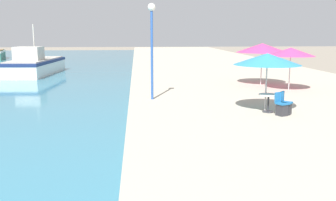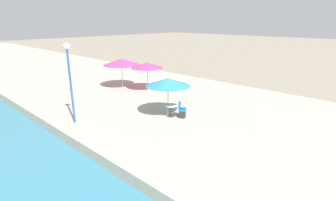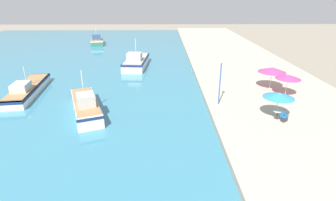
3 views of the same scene
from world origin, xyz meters
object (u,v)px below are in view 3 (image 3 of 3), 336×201
at_px(cafe_umbrella_pink, 279,95).
at_px(cafe_umbrella_striped, 272,70).
at_px(cafe_table, 277,113).
at_px(cafe_umbrella_white, 288,77).
at_px(cafe_chair_right, 283,118).
at_px(fishing_boat_mid, 27,89).
at_px(fishing_boat_far, 136,61).
at_px(fishing_boat_near, 86,105).
at_px(cafe_chair_left, 285,117).
at_px(fishing_boat_distant, 97,41).
at_px(lamppost, 221,75).

bearing_deg(cafe_umbrella_pink, cafe_umbrella_striped, 72.69).
bearing_deg(cafe_table, cafe_umbrella_white, 60.37).
height_order(cafe_umbrella_striped, cafe_chair_right, cafe_umbrella_striped).
bearing_deg(fishing_boat_mid, fishing_boat_far, 39.33).
xyz_separation_m(cafe_umbrella_pink, cafe_umbrella_striped, (2.44, 7.84, 0.12)).
xyz_separation_m(fishing_boat_mid, cafe_umbrella_striped, (28.51, -0.07, 2.19)).
distance_m(fishing_boat_near, cafe_umbrella_striped, 20.99).
bearing_deg(fishing_boat_near, cafe_umbrella_white, -13.18).
bearing_deg(cafe_chair_left, fishing_boat_mid, -67.85).
height_order(fishing_boat_mid, cafe_umbrella_pink, fishing_boat_mid).
distance_m(fishing_boat_mid, cafe_umbrella_striped, 28.60).
height_order(fishing_boat_mid, fishing_boat_distant, fishing_boat_distant).
distance_m(cafe_umbrella_striped, cafe_chair_right, 9.14).
height_order(fishing_boat_far, cafe_umbrella_pink, fishing_boat_far).
bearing_deg(cafe_chair_right, fishing_boat_far, -79.86).
bearing_deg(fishing_boat_far, fishing_boat_mid, -129.06).
relative_size(cafe_chair_left, cafe_chair_right, 1.00).
distance_m(cafe_umbrella_pink, cafe_umbrella_white, 6.36).
height_order(fishing_boat_near, cafe_umbrella_white, fishing_boat_near).
height_order(cafe_umbrella_striped, lamppost, lamppost).
bearing_deg(fishing_boat_mid, cafe_umbrella_striped, -7.62).
relative_size(fishing_boat_mid, fishing_boat_distant, 1.55).
height_order(fishing_boat_distant, cafe_chair_right, fishing_boat_distant).
bearing_deg(fishing_boat_near, cafe_umbrella_pink, -29.19).
xyz_separation_m(cafe_chair_right, lamppost, (-4.90, 4.04, 2.77)).
xyz_separation_m(fishing_boat_far, fishing_boat_distant, (-11.12, 20.38, -0.06)).
relative_size(fishing_boat_mid, cafe_table, 13.17).
relative_size(fishing_boat_near, cafe_table, 10.57).
xyz_separation_m(cafe_table, lamppost, (-4.59, 3.38, 2.56)).
relative_size(fishing_boat_distant, cafe_umbrella_striped, 2.13).
bearing_deg(fishing_boat_distant, fishing_boat_near, -91.13).
xyz_separation_m(fishing_boat_near, lamppost, (13.19, 0.79, 2.81)).
bearing_deg(fishing_boat_far, fishing_boat_near, -96.09).
distance_m(fishing_boat_distant, cafe_umbrella_pink, 48.05).
height_order(cafe_umbrella_pink, lamppost, lamppost).
relative_size(cafe_umbrella_white, cafe_umbrella_striped, 0.83).
distance_m(cafe_umbrella_white, lamppost, 8.18).
bearing_deg(fishing_boat_distant, cafe_chair_left, -70.36).
relative_size(cafe_umbrella_pink, cafe_table, 3.39).
distance_m(fishing_boat_far, lamppost, 19.93).
xyz_separation_m(fishing_boat_mid, cafe_umbrella_pink, (26.07, -7.91, 2.08)).
relative_size(fishing_boat_mid, lamppost, 2.31).
distance_m(fishing_boat_far, cafe_chair_right, 25.79).
bearing_deg(fishing_boat_far, cafe_umbrella_white, -35.54).
bearing_deg(cafe_umbrella_striped, fishing_boat_mid, 179.86).
xyz_separation_m(fishing_boat_mid, fishing_boat_far, (11.55, 12.30, 0.23)).
bearing_deg(cafe_umbrella_white, lamppost, -163.79).
bearing_deg(cafe_umbrella_pink, cafe_umbrella_white, 59.11).
height_order(cafe_chair_left, cafe_chair_right, same).
distance_m(cafe_umbrella_white, cafe_chair_left, 6.92).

